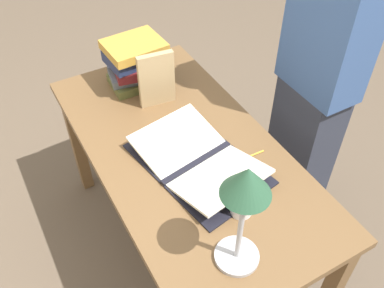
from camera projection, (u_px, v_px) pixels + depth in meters
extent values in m
plane|color=brown|center=(186.00, 245.00, 2.31)|extent=(12.00, 12.00, 0.00)
cube|color=brown|center=(184.00, 151.00, 1.80)|extent=(1.44, 0.73, 0.03)
cube|color=brown|center=(177.00, 107.00, 2.59)|extent=(0.06, 0.06, 0.71)
cube|color=brown|center=(77.00, 143.00, 2.37)|extent=(0.06, 0.06, 0.71)
cube|color=black|center=(198.00, 163.00, 1.71)|extent=(0.08, 0.34, 0.02)
cube|color=black|center=(222.00, 185.00, 1.64)|extent=(0.32, 0.40, 0.01)
cube|color=black|center=(176.00, 144.00, 1.80)|extent=(0.32, 0.40, 0.01)
cube|color=silver|center=(220.00, 178.00, 1.62)|extent=(0.30, 0.38, 0.07)
cube|color=silver|center=(177.00, 140.00, 1.77)|extent=(0.30, 0.38, 0.07)
cube|color=brown|center=(138.00, 80.00, 2.09)|extent=(0.19, 0.26, 0.04)
cube|color=slate|center=(137.00, 73.00, 2.07)|extent=(0.20, 0.28, 0.04)
cube|color=maroon|center=(136.00, 65.00, 2.03)|extent=(0.25, 0.25, 0.05)
cube|color=#1E284C|center=(135.00, 55.00, 2.00)|extent=(0.20, 0.28, 0.05)
cube|color=#BC8933|center=(134.00, 46.00, 1.96)|extent=(0.23, 0.27, 0.04)
cube|color=tan|center=(156.00, 80.00, 1.91)|extent=(0.05, 0.17, 0.26)
cylinder|color=#ADADB2|center=(237.00, 256.00, 1.42)|extent=(0.15, 0.15, 0.02)
cylinder|color=#ADADB2|center=(241.00, 227.00, 1.30)|extent=(0.02, 0.02, 0.32)
cone|color=#285138|center=(247.00, 181.00, 1.15)|extent=(0.15, 0.15, 0.10)
cylinder|color=white|center=(242.00, 203.00, 1.52)|extent=(0.08, 0.08, 0.10)
torus|color=white|center=(242.00, 193.00, 1.55)|extent=(0.05, 0.04, 0.06)
cylinder|color=gold|center=(248.00, 157.00, 1.75)|extent=(0.01, 0.15, 0.01)
cube|color=#2D3342|center=(300.00, 152.00, 2.22)|extent=(0.31, 0.20, 0.84)
cube|color=#38568E|center=(335.00, 15.00, 1.68)|extent=(0.36, 0.20, 0.71)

